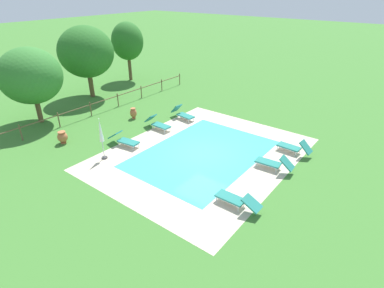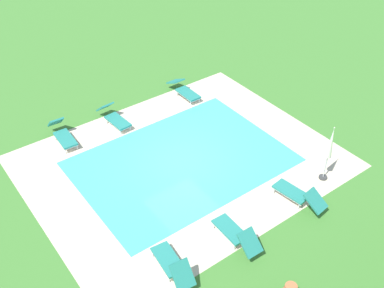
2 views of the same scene
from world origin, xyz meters
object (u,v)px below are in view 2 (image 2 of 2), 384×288
sun_lounger_south_near_corner (298,194)px  patio_umbrella_closed_row_west (330,147)px  sun_lounger_north_near_steps (236,233)px  sun_lounger_south_mid (63,134)px  sun_lounger_north_mid (114,117)px  sun_lounger_north_far (172,264)px  sun_lounger_north_end (184,90)px

sun_lounger_south_near_corner → patio_umbrella_closed_row_west: bearing=-170.7°
sun_lounger_north_near_steps → sun_lounger_south_mid: sun_lounger_south_mid is taller
sun_lounger_north_mid → sun_lounger_south_mid: 2.34m
patio_umbrella_closed_row_west → sun_lounger_north_far: bearing=1.0°
sun_lounger_north_near_steps → patio_umbrella_closed_row_west: (-4.72, -0.34, 1.14)m
sun_lounger_north_far → sun_lounger_south_mid: size_ratio=0.99×
sun_lounger_north_near_steps → sun_lounger_south_mid: size_ratio=1.01×
sun_lounger_north_mid → sun_lounger_north_near_steps: bearing=89.4°
sun_lounger_south_mid → patio_umbrella_closed_row_west: size_ratio=0.82×
sun_lounger_south_mid → sun_lounger_north_near_steps: bearing=104.9°
sun_lounger_north_far → sun_lounger_south_mid: 8.19m
sun_lounger_north_end → sun_lounger_south_near_corner: 8.26m
sun_lounger_south_mid → patio_umbrella_closed_row_west: (-6.96, 8.07, 1.14)m
sun_lounger_north_near_steps → sun_lounger_south_near_corner: size_ratio=0.95×
sun_lounger_north_end → sun_lounger_south_mid: bearing=-1.4°
sun_lounger_north_far → sun_lounger_north_end: sun_lounger_north_far is taller
sun_lounger_north_far → sun_lounger_north_end: size_ratio=0.94×
sun_lounger_north_far → patio_umbrella_closed_row_west: size_ratio=0.81×
sun_lounger_north_far → sun_lounger_south_near_corner: bearing=178.3°
sun_lounger_south_near_corner → sun_lounger_north_mid: bearing=-70.6°
sun_lounger_north_near_steps → sun_lounger_south_mid: bearing=-75.1°
sun_lounger_north_end → patio_umbrella_closed_row_west: bearing=95.8°
sun_lounger_north_far → sun_lounger_south_mid: sun_lounger_north_far is taller
sun_lounger_north_near_steps → sun_lounger_south_near_corner: sun_lounger_north_near_steps is taller
sun_lounger_south_mid → sun_lounger_south_near_corner: bearing=122.0°
sun_lounger_north_end → sun_lounger_south_near_corner: bearing=83.5°
patio_umbrella_closed_row_west → sun_lounger_south_mid: bearing=-49.2°
sun_lounger_north_mid → patio_umbrella_closed_row_west: patio_umbrella_closed_row_west is taller
sun_lounger_south_mid → sun_lounger_north_mid: bearing=175.6°
sun_lounger_north_mid → sun_lounger_north_far: bearing=73.0°
sun_lounger_north_mid → sun_lounger_north_end: size_ratio=0.97×
sun_lounger_south_mid → sun_lounger_north_end: bearing=178.6°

